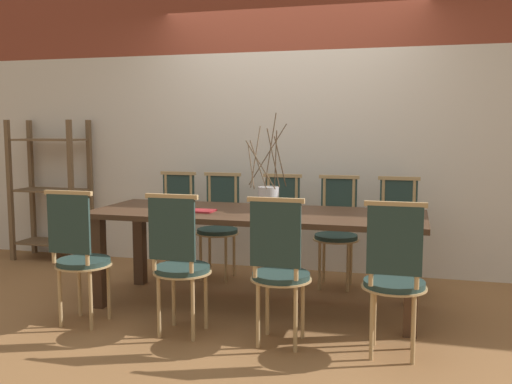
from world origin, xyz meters
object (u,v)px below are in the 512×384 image
(dining_table, at_px, (256,224))
(chair_far_center, at_px, (280,225))
(shelving_rack, at_px, (51,191))
(vase_centerpiece, at_px, (268,197))
(book_stack, at_px, (199,211))
(chair_near_center, at_px, (279,267))

(dining_table, height_order, chair_far_center, chair_far_center)
(shelving_rack, bearing_deg, vase_centerpiece, -20.32)
(book_stack, relative_size, shelving_rack, 0.16)
(chair_near_center, height_order, book_stack, chair_near_center)
(book_stack, distance_m, shelving_rack, 2.35)
(shelving_rack, bearing_deg, chair_near_center, -31.17)
(dining_table, xyz_separation_m, chair_far_center, (0.02, 0.74, -0.13))
(vase_centerpiece, xyz_separation_m, book_stack, (-0.51, -0.15, -0.10))
(chair_near_center, relative_size, chair_far_center, 1.00)
(vase_centerpiece, distance_m, book_stack, 0.54)
(chair_far_center, distance_m, vase_centerpiece, 0.79)
(chair_near_center, height_order, chair_far_center, same)
(chair_far_center, relative_size, book_stack, 4.13)
(vase_centerpiece, bearing_deg, shelving_rack, 159.68)
(chair_near_center, bearing_deg, book_stack, 141.11)
(chair_far_center, bearing_deg, shelving_rack, -5.60)
(dining_table, relative_size, shelving_rack, 1.73)
(vase_centerpiece, bearing_deg, book_stack, -164.01)
(chair_far_center, distance_m, book_stack, 0.99)
(dining_table, height_order, chair_near_center, chair_near_center)
(chair_near_center, distance_m, vase_centerpiece, 0.88)
(chair_near_center, distance_m, shelving_rack, 3.34)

